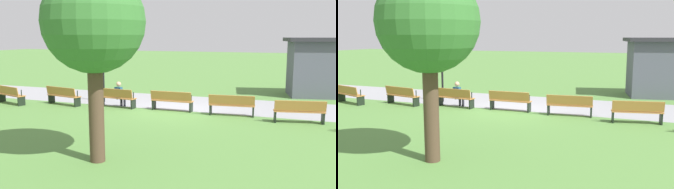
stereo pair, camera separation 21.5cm
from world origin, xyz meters
The scene contains 12 objects.
ground_plane centered at (0.00, 0.00, 0.00)m, with size 120.00×120.00×0.00m, color #54843D.
path_paving centered at (0.00, 2.12, 0.00)m, with size 30.75×4.08×0.01m, color #939399.
bench_0 centered at (-7.94, -1.24, 0.48)m, with size 1.93×0.99×0.89m.
bench_1 centered at (-5.34, -0.59, 0.48)m, with size 1.93×0.83×0.89m.
bench_2 centered at (-2.68, -0.20, 0.48)m, with size 1.91×0.65×0.89m.
bench_3 centered at (0.00, -0.07, 0.48)m, with size 1.87×0.47×0.89m.
bench_4 centered at (2.68, -0.20, 0.48)m, with size 1.91×0.65×0.89m.
bench_5 centered at (5.34, -0.59, 0.48)m, with size 1.93×0.83×0.89m.
person_seated centered at (-2.57, -0.07, 0.64)m, with size 0.36×0.54×1.20m.
tree_1 centered at (0.52, -7.12, 3.60)m, with size 2.64×2.64×4.97m.
lamp_post centered at (-4.00, 0.94, 2.96)m, with size 0.32×0.32×4.29m.
kiosk centered at (5.89, 6.69, 1.63)m, with size 3.78×3.57×3.18m.
Camera 1 is at (5.70, -15.51, 3.30)m, focal length 40.65 mm.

